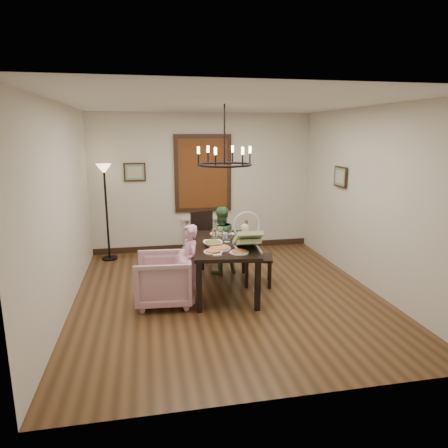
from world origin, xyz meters
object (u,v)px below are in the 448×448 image
object	(u,v)px
chair_far	(207,239)
baby_bouncer	(247,237)
dining_table	(225,248)
drinking_glass	(221,236)
floor_lamp	(107,214)
chair_right	(258,254)
elderly_woman	(190,270)
armchair	(163,279)
seated_man	(220,246)

from	to	relation	value
chair_far	baby_bouncer	world-z (taller)	baby_bouncer
dining_table	chair_far	xyz separation A→B (m)	(-0.08, 1.23, -0.18)
dining_table	chair_far	size ratio (longest dim) A/B	1.72
baby_bouncer	drinking_glass	distance (m)	0.63
baby_bouncer	floor_lamp	xyz separation A→B (m)	(-2.15, 2.38, -0.05)
drinking_glass	chair_right	bearing A→B (deg)	1.11
chair_right	drinking_glass	bearing A→B (deg)	106.80
elderly_woman	drinking_glass	distance (m)	0.80
floor_lamp	chair_far	bearing A→B (deg)	-22.48
dining_table	floor_lamp	size ratio (longest dim) A/B	0.96
armchair	baby_bouncer	distance (m)	1.34
elderly_woman	chair_right	bearing A→B (deg)	101.55
chair_right	armchair	world-z (taller)	chair_right
elderly_woman	drinking_glass	xyz separation A→B (m)	(0.54, 0.47, 0.36)
elderly_woman	seated_man	distance (m)	1.30
chair_far	elderly_woman	bearing A→B (deg)	-126.67
chair_far	chair_right	world-z (taller)	chair_right
elderly_woman	floor_lamp	distance (m)	2.69
elderly_woman	floor_lamp	bearing A→B (deg)	-161.18
dining_table	chair_right	distance (m)	0.63
chair_far	seated_man	bearing A→B (deg)	-88.48
baby_bouncer	floor_lamp	world-z (taller)	floor_lamp
seated_man	floor_lamp	bearing A→B (deg)	-44.88
chair_far	floor_lamp	distance (m)	2.00
chair_far	elderly_woman	xyz separation A→B (m)	(-0.49, -1.56, -0.03)
chair_right	drinking_glass	world-z (taller)	chair_right
armchair	floor_lamp	size ratio (longest dim) A/B	0.44
chair_far	drinking_glass	distance (m)	1.14
dining_table	drinking_glass	distance (m)	0.22
chair_far	chair_right	xyz separation A→B (m)	(0.67, -1.08, 0.00)
chair_right	baby_bouncer	distance (m)	0.79
dining_table	seated_man	distance (m)	0.82
dining_table	elderly_woman	size ratio (longest dim) A/B	1.82
armchair	drinking_glass	bearing A→B (deg)	120.59
chair_far	chair_right	bearing A→B (deg)	-77.39
dining_table	drinking_glass	world-z (taller)	drinking_glass
dining_table	armchair	bearing A→B (deg)	-155.27
drinking_glass	floor_lamp	bearing A→B (deg)	135.35
elderly_woman	dining_table	bearing A→B (deg)	108.43
dining_table	drinking_glass	size ratio (longest dim) A/B	11.90
baby_bouncer	floor_lamp	size ratio (longest dim) A/B	0.32
dining_table	floor_lamp	bearing A→B (deg)	140.62
armchair	elderly_woman	world-z (taller)	elderly_woman
dining_table	armchair	size ratio (longest dim) A/B	2.18
dining_table	elderly_woman	world-z (taller)	elderly_woman
armchair	seated_man	world-z (taller)	seated_man
seated_man	chair_far	bearing A→B (deg)	-83.07
dining_table	seated_man	world-z (taller)	seated_man
elderly_woman	drinking_glass	bearing A→B (deg)	120.06
baby_bouncer	dining_table	bearing A→B (deg)	126.07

